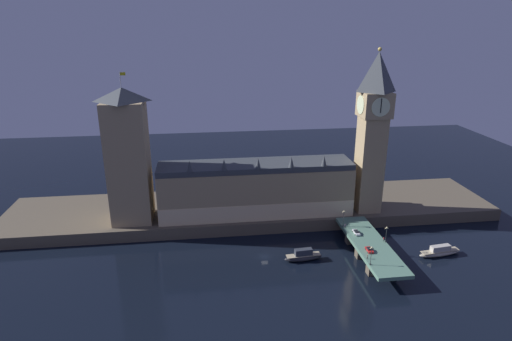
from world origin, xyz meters
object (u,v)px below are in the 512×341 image
car_northbound_trail (369,250)px  car_northbound_lead (356,232)px  victoria_tower (128,156)px  boat_downstream (440,252)px  clock_tower (373,129)px  pedestrian_far_rail (345,226)px  boat_upstream (303,256)px  pedestrian_mid_walk (384,239)px  street_lamp_mid (386,233)px  street_lamp_far (344,217)px  pedestrian_near_rail (367,256)px  street_lamp_near (371,254)px

car_northbound_trail → car_northbound_lead: bearing=90.0°
victoria_tower → boat_downstream: size_ratio=3.49×
clock_tower → car_northbound_trail: 53.40m
victoria_tower → pedestrian_far_rail: size_ratio=35.06×
car_northbound_trail → boat_upstream: size_ratio=0.28×
clock_tower → pedestrian_mid_walk: size_ratio=39.38×
car_northbound_trail → street_lamp_mid: street_lamp_mid is taller
pedestrian_far_rail → street_lamp_far: 3.73m
clock_tower → boat_downstream: bearing=-63.4°
car_northbound_trail → pedestrian_mid_walk: size_ratio=2.32×
pedestrian_near_rail → pedestrian_far_rail: (0.00, 24.29, -0.06)m
car_northbound_lead → street_lamp_mid: bearing=-42.5°
pedestrian_mid_walk → pedestrian_far_rail: pedestrian_mid_walk is taller
victoria_tower → pedestrian_far_rail: 92.49m
car_northbound_trail → boat_upstream: car_northbound_trail is taller
boat_upstream → car_northbound_lead: bearing=17.6°
pedestrian_far_rail → car_northbound_lead: bearing=-63.5°
street_lamp_mid → street_lamp_far: street_lamp_far is taller
pedestrian_near_rail → boat_downstream: (32.67, 8.41, -5.36)m
victoria_tower → pedestrian_near_rail: 100.82m
car_northbound_lead → pedestrian_mid_walk: bearing=-40.9°
pedestrian_mid_walk → victoria_tower: bearing=160.8°
pedestrian_near_rail → boat_downstream: size_ratio=0.10×
pedestrian_mid_walk → pedestrian_far_rail: bearing=131.0°
pedestrian_far_rail → boat_upstream: (-20.08, -12.75, -5.11)m
pedestrian_near_rail → boat_downstream: bearing=14.4°
victoria_tower → pedestrian_near_rail: bearing=-27.8°
car_northbound_trail → street_lamp_far: street_lamp_far is taller
pedestrian_near_rail → street_lamp_far: (-0.40, 25.57, 3.42)m
pedestrian_mid_walk → boat_downstream: 22.55m
car_northbound_lead → car_northbound_trail: 13.75m
car_northbound_lead → street_lamp_mid: 12.21m
clock_tower → victoria_tower: clock_tower is taller
pedestrian_mid_walk → street_lamp_near: bearing=-126.3°
car_northbound_lead → boat_downstream: 32.06m
car_northbound_lead → pedestrian_mid_walk: size_ratio=2.65×
pedestrian_near_rail → boat_upstream: bearing=150.1°
car_northbound_trail → pedestrian_mid_walk: bearing=38.7°
car_northbound_trail → pedestrian_far_rail: pedestrian_far_rail is taller
car_northbound_trail → boat_downstream: 30.52m
pedestrian_near_rail → boat_upstream: 23.73m
street_lamp_mid → pedestrian_far_rail: bearing=130.3°
clock_tower → pedestrian_near_rail: bearing=-110.2°
victoria_tower → street_lamp_far: 90.90m
street_lamp_mid → boat_upstream: size_ratio=0.43×
victoria_tower → car_northbound_lead: victoria_tower is taller
street_lamp_near → boat_upstream: size_ratio=0.47×
pedestrian_near_rail → pedestrian_far_rail: size_ratio=1.06×
car_northbound_trail → street_lamp_far: bearing=98.7°
car_northbound_trail → clock_tower: bearing=71.1°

